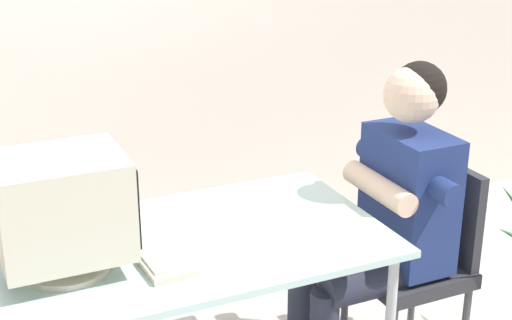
% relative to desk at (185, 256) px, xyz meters
% --- Properties ---
extents(desk, '(1.37, 0.78, 0.74)m').
position_rel_desk_xyz_m(desk, '(0.00, 0.00, 0.00)').
color(desk, '#B7B7BC').
rests_on(desk, ground_plane).
extents(crt_monitor, '(0.40, 0.32, 0.38)m').
position_rel_desk_xyz_m(crt_monitor, '(-0.40, -0.04, 0.27)').
color(crt_monitor, beige).
rests_on(crt_monitor, desk).
extents(keyboard, '(0.17, 0.48, 0.03)m').
position_rel_desk_xyz_m(keyboard, '(-0.12, -0.01, 0.07)').
color(keyboard, beige).
rests_on(keyboard, desk).
extents(office_chair, '(0.41, 0.41, 0.84)m').
position_rel_desk_xyz_m(office_chair, '(0.99, 0.00, -0.21)').
color(office_chair, '#4C4C51').
rests_on(office_chair, ground_plane).
extents(person_seated, '(0.70, 0.57, 1.26)m').
position_rel_desk_xyz_m(person_seated, '(0.81, 0.00, 0.01)').
color(person_seated, navy).
rests_on(person_seated, ground_plane).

